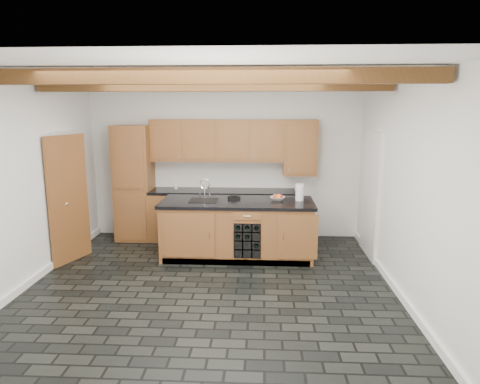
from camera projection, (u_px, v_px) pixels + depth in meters
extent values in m
plane|color=black|center=(210.00, 288.00, 5.81)|extent=(5.00, 5.00, 0.00)
plane|color=white|center=(225.00, 163.00, 7.99)|extent=(5.00, 0.00, 5.00)
plane|color=white|center=(21.00, 185.00, 5.67)|extent=(0.00, 5.00, 5.00)
plane|color=white|center=(404.00, 188.00, 5.41)|extent=(0.00, 5.00, 5.00)
plane|color=white|center=(207.00, 75.00, 5.27)|extent=(5.00, 5.00, 0.00)
cube|color=brown|center=(191.00, 76.00, 4.11)|extent=(4.90, 0.15, 0.15)
cube|color=brown|center=(212.00, 86.00, 5.88)|extent=(4.90, 0.15, 0.15)
cube|color=white|center=(32.00, 280.00, 5.93)|extent=(0.04, 5.00, 0.10)
cube|color=white|center=(395.00, 288.00, 5.67)|extent=(0.04, 5.00, 0.10)
cube|color=white|center=(69.00, 194.00, 7.02)|extent=(0.06, 0.94, 2.04)
cube|color=brown|center=(69.00, 199.00, 6.67)|extent=(0.31, 0.77, 2.00)
cube|color=white|center=(371.00, 194.00, 6.95)|extent=(0.06, 0.98, 2.04)
cube|color=black|center=(372.00, 196.00, 6.96)|extent=(0.02, 0.86, 1.96)
cube|color=brown|center=(134.00, 183.00, 7.85)|extent=(0.65, 0.60, 2.10)
cube|color=brown|center=(223.00, 216.00, 7.88)|extent=(2.60, 0.60, 0.88)
cube|color=black|center=(222.00, 192.00, 7.79)|extent=(2.64, 0.62, 0.05)
cube|color=white|center=(224.00, 174.00, 8.02)|extent=(2.60, 0.02, 0.52)
cube|color=brown|center=(217.00, 140.00, 7.74)|extent=(2.40, 0.35, 0.75)
cube|color=brown|center=(300.00, 148.00, 7.69)|extent=(0.60, 0.35, 1.00)
cube|color=brown|center=(237.00, 230.00, 6.98)|extent=(2.40, 0.90, 0.88)
cube|color=black|center=(237.00, 202.00, 6.89)|extent=(2.46, 0.96, 0.05)
cube|color=brown|center=(189.00, 235.00, 6.56)|extent=(0.80, 0.02, 0.70)
cube|color=brown|center=(298.00, 237.00, 6.47)|extent=(0.60, 0.02, 0.70)
cube|color=black|center=(248.00, 238.00, 6.68)|extent=(0.42, 0.30, 0.56)
cylinder|color=black|center=(257.00, 226.00, 6.59)|extent=(0.07, 0.26, 0.07)
cylinder|color=black|center=(256.00, 244.00, 6.64)|extent=(0.07, 0.26, 0.07)
cylinder|color=black|center=(248.00, 226.00, 6.60)|extent=(0.07, 0.26, 0.07)
cylinder|color=black|center=(238.00, 226.00, 6.61)|extent=(0.07, 0.26, 0.07)
cylinder|color=black|center=(238.00, 235.00, 6.63)|extent=(0.07, 0.26, 0.07)
cylinder|color=black|center=(248.00, 235.00, 6.62)|extent=(0.07, 0.26, 0.07)
cube|color=black|center=(203.00, 201.00, 6.92)|extent=(0.45, 0.40, 0.02)
cylinder|color=silver|center=(205.00, 192.00, 7.07)|extent=(0.02, 0.02, 0.20)
torus|color=silver|center=(205.00, 184.00, 7.05)|extent=(0.18, 0.02, 0.18)
cylinder|color=silver|center=(200.00, 196.00, 7.09)|extent=(0.02, 0.02, 0.08)
cylinder|color=silver|center=(210.00, 196.00, 7.08)|extent=(0.02, 0.02, 0.08)
cube|color=black|center=(234.00, 198.00, 7.04)|extent=(0.22, 0.16, 0.04)
cylinder|color=black|center=(234.00, 196.00, 7.04)|extent=(0.13, 0.13, 0.02)
imported|color=beige|center=(278.00, 198.00, 6.94)|extent=(0.29, 0.29, 0.06)
sphere|color=#C2193B|center=(281.00, 197.00, 6.93)|extent=(0.07, 0.07, 0.07)
sphere|color=#DC4B13|center=(279.00, 196.00, 6.98)|extent=(0.07, 0.07, 0.07)
sphere|color=#449127|center=(275.00, 196.00, 6.97)|extent=(0.07, 0.07, 0.07)
sphere|color=red|center=(275.00, 197.00, 6.91)|extent=(0.07, 0.07, 0.07)
sphere|color=gold|center=(279.00, 197.00, 6.89)|extent=(0.07, 0.07, 0.07)
cylinder|color=white|center=(300.00, 192.00, 6.89)|extent=(0.13, 0.13, 0.27)
imported|color=white|center=(176.00, 187.00, 7.87)|extent=(0.09, 0.09, 0.08)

